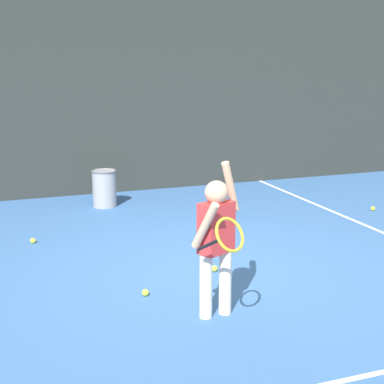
% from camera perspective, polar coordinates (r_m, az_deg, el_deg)
% --- Properties ---
extents(ground_plane, '(20.00, 20.00, 0.00)m').
position_cam_1_polar(ground_plane, '(6.25, 1.95, -7.61)').
color(ground_plane, '#335B93').
extents(court_line_baseline, '(9.00, 0.05, 0.00)m').
position_cam_1_polar(court_line_baseline, '(4.36, 14.36, -17.62)').
color(court_line_baseline, white).
rests_on(court_line_baseline, ground).
extents(court_line_sideline, '(0.05, 9.00, 0.00)m').
position_cam_1_polar(court_line_sideline, '(8.31, 16.05, -2.87)').
color(court_line_sideline, white).
rests_on(court_line_sideline, ground).
extents(back_fence_windscreen, '(11.54, 0.08, 3.36)m').
position_cam_1_polar(back_fence_windscreen, '(9.72, -7.12, 9.79)').
color(back_fence_windscreen, '#282D2B').
rests_on(back_fence_windscreen, ground).
extents(fence_post_2, '(0.09, 0.09, 3.51)m').
position_cam_1_polar(fence_post_2, '(9.77, -7.21, 10.24)').
color(fence_post_2, slate).
rests_on(fence_post_2, ground).
extents(fence_post_3, '(0.09, 0.09, 3.51)m').
position_cam_1_polar(fence_post_3, '(10.77, 7.75, 10.46)').
color(fence_post_3, slate).
rests_on(fence_post_3, ground).
extents(tennis_player, '(0.53, 0.78, 1.35)m').
position_cam_1_polar(tennis_player, '(4.91, 2.44, -4.41)').
color(tennis_player, silver).
rests_on(tennis_player, ground).
extents(ball_hopper, '(0.38, 0.38, 0.56)m').
position_cam_1_polar(ball_hopper, '(8.89, -8.62, 0.40)').
color(ball_hopper, gray).
rests_on(ball_hopper, ground).
extents(tennis_ball_0, '(0.07, 0.07, 0.07)m').
position_cam_1_polar(tennis_ball_0, '(5.58, -4.62, -9.85)').
color(tennis_ball_0, '#CCE033').
rests_on(tennis_ball_0, ground).
extents(tennis_ball_2, '(0.07, 0.07, 0.07)m').
position_cam_1_polar(tennis_ball_2, '(7.34, -15.39, -4.64)').
color(tennis_ball_2, '#CCE033').
rests_on(tennis_ball_2, ground).
extents(tennis_ball_3, '(0.07, 0.07, 0.07)m').
position_cam_1_polar(tennis_ball_3, '(9.00, 17.38, -1.57)').
color(tennis_ball_3, '#CCE033').
rests_on(tennis_ball_3, ground).
extents(tennis_ball_4, '(0.07, 0.07, 0.07)m').
position_cam_1_polar(tennis_ball_4, '(6.17, 2.23, -7.54)').
color(tennis_ball_4, '#CCE033').
rests_on(tennis_ball_4, ground).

